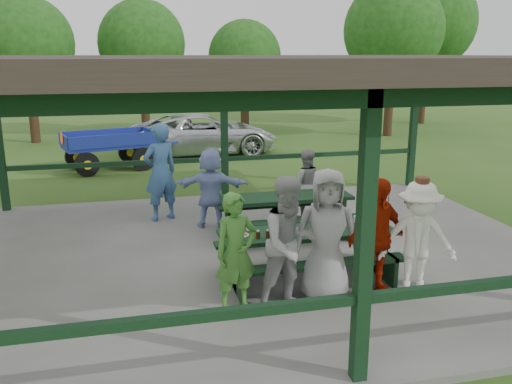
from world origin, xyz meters
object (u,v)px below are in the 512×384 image
object	(u,v)px
contestant_green	(236,253)
farm_trailer	(109,149)
spectator_grey	(305,184)
contestant_red	(376,238)
picnic_table_near	(307,248)
spectator_blue	(160,172)
contestant_grey_mid	(326,236)
contestant_white_fedora	(418,239)
contestant_grey_left	(290,244)
picnic_table_far	(287,210)
spectator_lblue	(211,188)
pickup_truck	(204,134)

from	to	relation	value
contestant_green	farm_trailer	xyz separation A→B (m)	(-1.80, 10.10, -0.29)
contestant_green	spectator_grey	size ratio (longest dim) A/B	1.11
contestant_red	farm_trailer	size ratio (longest dim) A/B	0.47
contestant_red	contestant_green	bearing A→B (deg)	161.52
picnic_table_near	farm_trailer	xyz separation A→B (m)	(-3.03, 9.31, 0.03)
picnic_table_near	spectator_blue	world-z (taller)	spectator_blue
contestant_grey_mid	contestant_white_fedora	size ratio (longest dim) A/B	1.09
picnic_table_near	contestant_white_fedora	world-z (taller)	contestant_white_fedora
contestant_grey_left	spectator_blue	xyz separation A→B (m)	(-1.35, 4.41, 0.09)
picnic_table_far	contestant_red	distance (m)	2.83
spectator_lblue	spectator_blue	distance (m)	1.15
picnic_table_far	contestant_green	size ratio (longest dim) A/B	1.49
contestant_white_fedora	picnic_table_near	bearing A→B (deg)	162.43
pickup_truck	contestant_green	bearing A→B (deg)	171.58
picnic_table_near	contestant_grey_mid	world-z (taller)	contestant_grey_mid
spectator_grey	farm_trailer	bearing A→B (deg)	-43.98
contestant_white_fedora	spectator_grey	xyz separation A→B (m)	(-0.31, 3.85, -0.11)
contestant_red	farm_trailer	bearing A→B (deg)	91.57
pickup_truck	spectator_lblue	bearing A→B (deg)	170.56
contestant_white_fedora	spectator_grey	size ratio (longest dim) A/B	1.18
farm_trailer	pickup_truck	bearing A→B (deg)	15.02
spectator_lblue	farm_trailer	xyz separation A→B (m)	(-2.04, 6.49, -0.27)
picnic_table_near	spectator_grey	size ratio (longest dim) A/B	1.81
picnic_table_far	farm_trailer	size ratio (longest dim) A/B	0.67
contestant_green	contestant_grey_mid	bearing A→B (deg)	-13.47
picnic_table_far	contestant_grey_mid	size ratio (longest dim) A/B	1.29
contestant_red	spectator_lblue	xyz separation A→B (m)	(-1.72, 3.60, -0.06)
contestant_grey_mid	pickup_truck	size ratio (longest dim) A/B	0.37
picnic_table_near	contestant_grey_mid	bearing A→B (deg)	-90.01
contestant_green	spectator_lblue	size ratio (longest dim) A/B	1.03
picnic_table_far	pickup_truck	xyz separation A→B (m)	(-0.22, 9.17, 0.13)
spectator_grey	farm_trailer	world-z (taller)	spectator_grey
contestant_white_fedora	farm_trailer	xyz separation A→B (m)	(-4.30, 10.24, -0.31)
spectator_lblue	farm_trailer	size ratio (longest dim) A/B	0.44
farm_trailer	contestant_white_fedora	bearing A→B (deg)	-83.16
spectator_lblue	spectator_grey	distance (m)	1.95
contestant_red	pickup_truck	xyz separation A→B (m)	(-0.66, 11.95, -0.24)
spectator_lblue	farm_trailer	world-z (taller)	spectator_lblue
contestant_red	spectator_lblue	distance (m)	3.99
contestant_red	spectator_blue	xyz separation A→B (m)	(-2.62, 4.28, 0.15)
contestant_grey_mid	spectator_blue	world-z (taller)	spectator_blue
picnic_table_near	contestant_grey_left	bearing A→B (deg)	-120.97
contestant_grey_left	farm_trailer	size ratio (longest dim) A/B	0.51
spectator_blue	spectator_grey	size ratio (longest dim) A/B	1.38
contestant_red	spectator_grey	xyz separation A→B (m)	(0.23, 3.69, -0.12)
contestant_white_fedora	spectator_lblue	world-z (taller)	contestant_white_fedora
contestant_green	contestant_red	size ratio (longest dim) A/B	0.95
contestant_red	contestant_white_fedora	xyz separation A→B (m)	(0.54, -0.15, -0.02)
picnic_table_far	contestant_grey_left	bearing A→B (deg)	-105.91
contestant_grey_left	spectator_grey	xyz separation A→B (m)	(1.50, 3.82, -0.18)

